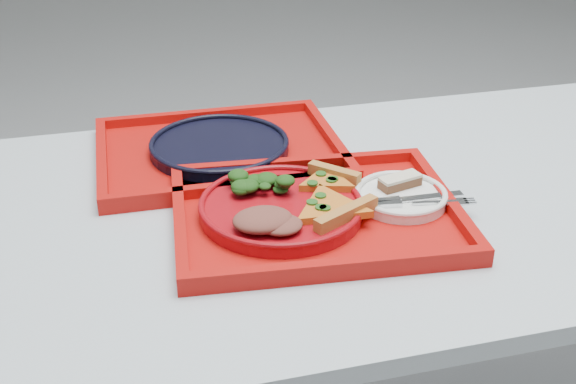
% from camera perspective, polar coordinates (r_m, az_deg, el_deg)
% --- Properties ---
extents(table, '(1.60, 0.80, 0.75)m').
position_cam_1_polar(table, '(1.32, 11.29, -2.35)').
color(table, '#A9B6BE').
rests_on(table, ground).
extents(tray_main, '(0.48, 0.39, 0.01)m').
position_cam_1_polar(tray_main, '(1.16, 2.21, -1.93)').
color(tray_main, '#A60C08').
rests_on(tray_main, table).
extents(tray_far, '(0.46, 0.36, 0.01)m').
position_cam_1_polar(tray_far, '(1.37, -5.41, 3.00)').
color(tray_far, '#A60C08').
rests_on(tray_far, table).
extents(dinner_plate, '(0.26, 0.26, 0.02)m').
position_cam_1_polar(dinner_plate, '(1.15, -0.56, -1.39)').
color(dinner_plate, maroon).
rests_on(dinner_plate, tray_main).
extents(side_plate, '(0.15, 0.15, 0.01)m').
position_cam_1_polar(side_plate, '(1.20, 8.89, -0.49)').
color(side_plate, white).
rests_on(side_plate, tray_main).
extents(navy_plate, '(0.26, 0.26, 0.02)m').
position_cam_1_polar(navy_plate, '(1.36, -5.44, 3.53)').
color(navy_plate, black).
rests_on(navy_plate, tray_far).
extents(pizza_slice_a, '(0.17, 0.18, 0.02)m').
position_cam_1_polar(pizza_slice_a, '(1.12, 3.36, -1.05)').
color(pizza_slice_a, gold).
rests_on(pizza_slice_a, dinner_plate).
extents(pizza_slice_b, '(0.14, 0.14, 0.02)m').
position_cam_1_polar(pizza_slice_b, '(1.20, 3.07, 1.00)').
color(pizza_slice_b, gold).
rests_on(pizza_slice_b, dinner_plate).
extents(salad_heap, '(0.09, 0.08, 0.04)m').
position_cam_1_polar(salad_heap, '(1.17, -2.15, 0.95)').
color(salad_heap, black).
rests_on(salad_heap, dinner_plate).
extents(meat_portion, '(0.09, 0.07, 0.03)m').
position_cam_1_polar(meat_portion, '(1.07, -2.01, -2.20)').
color(meat_portion, brown).
rests_on(meat_portion, dinner_plate).
extents(dessert_bar, '(0.08, 0.05, 0.02)m').
position_cam_1_polar(dessert_bar, '(1.21, 8.84, 0.83)').
color(dessert_bar, '#4A2718').
rests_on(dessert_bar, side_plate).
extents(knife, '(0.19, 0.02, 0.01)m').
position_cam_1_polar(knife, '(1.18, 9.52, -0.49)').
color(knife, silver).
rests_on(knife, side_plate).
extents(fork, '(0.19, 0.05, 0.01)m').
position_cam_1_polar(fork, '(1.16, 9.69, -0.87)').
color(fork, silver).
rests_on(fork, side_plate).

